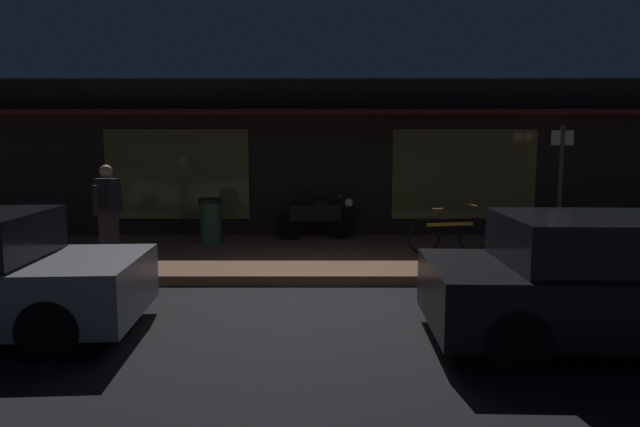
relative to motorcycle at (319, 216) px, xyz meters
The scene contains 9 objects.
ground_plane 4.39m from the motorcycle, 88.90° to the right, with size 60.00×60.00×0.00m, color black.
sidewalk_slab 1.46m from the motorcycle, 86.42° to the right, with size 18.00×4.00×0.15m, color brown.
storefront_building 2.36m from the motorcycle, 87.67° to the left, with size 18.00×3.30×3.60m.
motorcycle is the anchor object (origin of this frame).
bicycle_parked 2.91m from the motorcycle, 31.63° to the right, with size 1.64×0.47×0.91m.
person_photographer 4.21m from the motorcycle, 150.17° to the right, with size 0.44×0.59×1.67m.
sign_post 5.05m from the motorcycle, ahead, with size 0.44×0.09×2.40m.
trash_bin 2.22m from the motorcycle, 165.64° to the right, with size 0.48×0.48×0.93m.
parked_car_far 6.70m from the motorcycle, 60.81° to the right, with size 4.15×1.89×1.42m.
Camera 1 is at (-0.01, -7.30, 2.19)m, focal length 30.91 mm.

